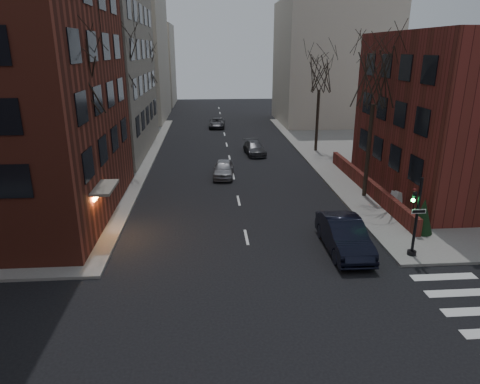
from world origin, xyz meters
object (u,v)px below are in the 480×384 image
Objects in this scene: sandwich_board at (396,198)px; tree_left_b at (119,62)px; traffic_signal at (415,222)px; streetlamp_near at (122,130)px; tree_left_a at (75,77)px; car_lane_far at (217,123)px; car_lane_gray at (255,148)px; car_lane_silver at (224,169)px; evergreen_shrub at (423,216)px; streetlamp_far at (154,99)px; tree_right_a at (375,79)px; tree_right_b at (320,74)px; parked_sedan at (344,235)px; tree_left_c at (144,66)px.

tree_left_b is at bearing 130.16° from sandwich_board.
streetlamp_near reaches higher than traffic_signal.
car_lane_far is (8.00, 32.61, -7.87)m from tree_left_a.
sandwich_board is (18.37, -6.05, -3.61)m from streetlamp_near.
car_lane_gray is at bearing 103.62° from traffic_signal.
traffic_signal is 18.66m from tree_left_a.
streetlamp_near reaches higher than car_lane_silver.
car_lane_gray is at bearing 25.17° from tree_left_b.
streetlamp_far is at bearing 120.54° from evergreen_shrub.
tree_right_a is 13.44m from car_lane_silver.
car_lane_gray is 21.03m from evergreen_shrub.
tree_left_a is 2.41× the size of car_lane_gray.
tree_right_a is 14.01m from tree_right_b.
parked_sedan is 37.04m from car_lane_far.
streetlamp_far is at bearing 117.29° from car_lane_silver.
tree_left_b is 24.75m from evergreen_shrub.
car_lane_gray reaches higher than car_lane_far.
streetlamp_far is (0.00, 20.00, 0.00)m from streetlamp_near.
streetlamp_far is at bearing 116.06° from traffic_signal.
tree_left_a reaches higher than car_lane_gray.
tree_left_c is at bearing 106.34° from sandwich_board.
evergreen_shrub is (18.55, -14.42, -7.78)m from tree_left_b.
tree_right_a is at bearing -70.19° from car_lane_gray.
tree_left_b is 2.09× the size of parked_sedan.
tree_left_a is at bearing -134.36° from tree_right_b.
tree_left_a is 20.09m from evergreen_shrub.
streetlamp_near is 3.18× the size of evergreen_shrub.
traffic_signal is 0.64× the size of streetlamp_far.
parked_sedan is (13.63, -30.00, -7.18)m from tree_left_c.
sandwich_board is (1.37, -2.05, -7.41)m from tree_right_a.
streetlamp_near is 14.67m from car_lane_gray.
tree_left_c is 1.06× the size of tree_right_b.
tree_right_b is (17.60, 6.00, -1.33)m from tree_left_b.
tree_left_a is 1.06× the size of tree_left_c.
car_lane_silver is (-5.63, 13.85, -0.18)m from parked_sedan.
traffic_signal is 0.92× the size of car_lane_far.
tree_left_c reaches higher than streetlamp_near.
tree_left_b reaches higher than car_lane_silver.
tree_left_c is at bearing 118.36° from traffic_signal.
sandwich_board is 0.48× the size of evergreen_shrub.
tree_right_a is 2.46× the size of car_lane_silver.
tree_left_b is (0.00, 12.00, 0.44)m from tree_left_a.
tree_right_a reaches higher than parked_sedan.
sandwich_board is (18.97, -10.05, -8.29)m from tree_left_b.
streetlamp_far is at bearing 88.77° from tree_left_a.
tree_right_b is 20.01m from streetlamp_far.
tree_right_a is 4.93× the size of evergreen_shrub.
tree_left_a is 18.05m from tree_right_a.
tree_right_a is at bearing -13.24° from streetlamp_near.
car_lane_far is at bearing 108.55° from tree_right_a.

